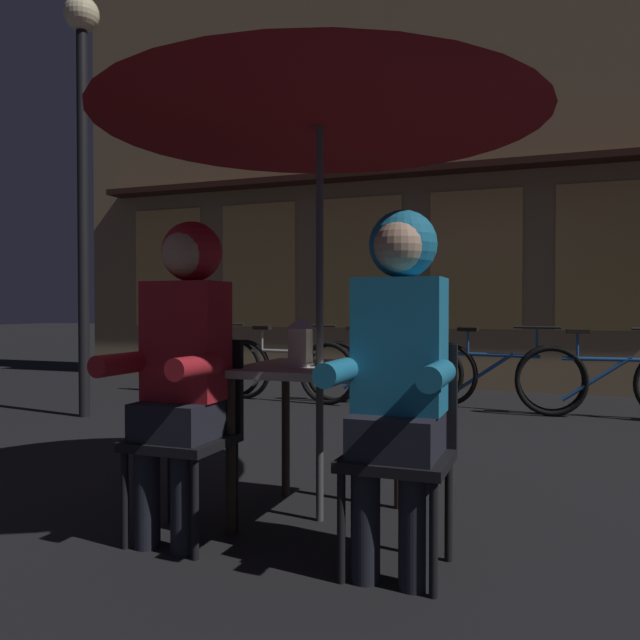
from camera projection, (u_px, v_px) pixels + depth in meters
The scene contains 15 objects.
ground_plane at pixel (320, 520), 3.00m from camera, with size 60.00×60.00×0.00m, color black.
cafe_table at pixel (320, 387), 2.99m from camera, with size 0.72×0.72×0.74m.
patio_umbrella at pixel (320, 86), 2.96m from camera, with size 2.10×2.10×2.31m.
lantern at pixel (301, 340), 2.96m from camera, with size 0.11×0.11×0.23m.
chair_left at pixel (190, 425), 2.81m from camera, with size 0.40×0.40×0.87m.
chair_right at pixel (401, 441), 2.48m from camera, with size 0.40×0.40×0.87m.
person_left_hooded at pixel (183, 346), 2.75m from camera, with size 0.45×0.56×1.40m.
person_right_hooded at pixel (398, 351), 2.42m from camera, with size 0.45×0.56×1.40m.
shopfront_building at pixel (421, 149), 8.20m from camera, with size 10.00×0.93×6.20m.
street_lamp at pixel (82, 124), 5.82m from camera, with size 0.32×0.32×3.88m.
bicycle_nearest at pixel (198, 365), 7.36m from camera, with size 1.68×0.17×0.84m.
bicycle_second at pixel (284, 369), 6.80m from camera, with size 1.68×0.23×0.84m.
bicycle_third at pixel (382, 371), 6.62m from camera, with size 1.68×0.19×0.84m.
bicycle_fourth at pixel (496, 375), 6.25m from camera, with size 1.66×0.33×0.84m.
bicycle_fifth at pixel (610, 381), 5.73m from camera, with size 1.68×0.18×0.84m.
Camera 1 is at (1.03, -2.80, 1.02)m, focal length 35.40 mm.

